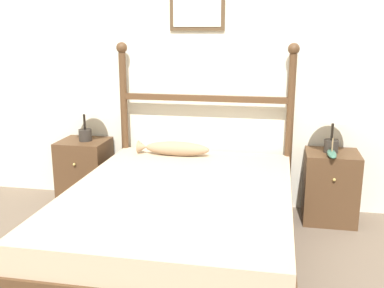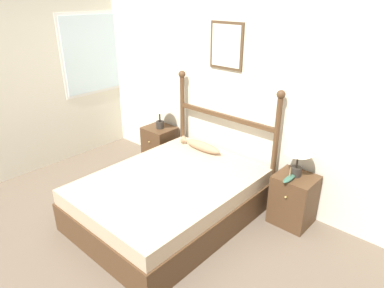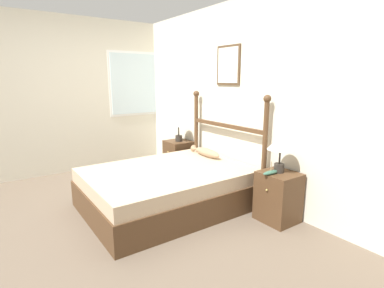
{
  "view_description": "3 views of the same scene",
  "coord_description": "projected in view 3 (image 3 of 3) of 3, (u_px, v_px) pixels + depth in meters",
  "views": [
    {
      "loc": [
        0.69,
        -2.0,
        1.47
      ],
      "look_at": [
        0.09,
        1.09,
        0.68
      ],
      "focal_mm": 42.0,
      "sensor_mm": 36.0,
      "label": 1
    },
    {
      "loc": [
        2.38,
        -1.51,
        2.29
      ],
      "look_at": [
        0.14,
        0.98,
        0.8
      ],
      "focal_mm": 32.0,
      "sensor_mm": 36.0,
      "label": 2
    },
    {
      "loc": [
        3.12,
        -1.08,
        1.56
      ],
      "look_at": [
        0.17,
        0.98,
        0.77
      ],
      "focal_mm": 28.0,
      "sensor_mm": 36.0,
      "label": 3
    }
  ],
  "objects": [
    {
      "name": "nightstand_left",
      "position": [
        178.0,
        157.0,
        4.96
      ],
      "size": [
        0.41,
        0.39,
        0.56
      ],
      "color": "#4C331E",
      "rests_on": "ground_plane"
    },
    {
      "name": "ground_plane",
      "position": [
        113.0,
        217.0,
        3.44
      ],
      "size": [
        16.0,
        16.0,
        0.0
      ],
      "primitive_type": "plane",
      "color": "brown"
    },
    {
      "name": "model_boat",
      "position": [
        271.0,
        172.0,
        3.2
      ],
      "size": [
        0.07,
        0.23,
        0.14
      ],
      "color": "#386651",
      "rests_on": "nightstand_right"
    },
    {
      "name": "nightstand_right",
      "position": [
        278.0,
        197.0,
        3.31
      ],
      "size": [
        0.41,
        0.39,
        0.56
      ],
      "color": "#4C331E",
      "rests_on": "ground_plane"
    },
    {
      "name": "fish_pillow",
      "position": [
        206.0,
        152.0,
        4.23
      ],
      "size": [
        0.6,
        0.12,
        0.12
      ],
      "color": "#997A5B",
      "rests_on": "bed"
    },
    {
      "name": "wall_back",
      "position": [
        229.0,
        99.0,
        4.13
      ],
      "size": [
        6.4,
        0.08,
        2.55
      ],
      "color": "beige",
      "rests_on": "ground_plane"
    },
    {
      "name": "table_lamp_left",
      "position": [
        179.0,
        123.0,
        4.82
      ],
      "size": [
        0.28,
        0.28,
        0.4
      ],
      "color": "#2D2823",
      "rests_on": "nightstand_left"
    },
    {
      "name": "bed",
      "position": [
        168.0,
        188.0,
        3.69
      ],
      "size": [
        1.45,
        1.93,
        0.48
      ],
      "color": "#4C331E",
      "rests_on": "ground_plane"
    },
    {
      "name": "wall_left",
      "position": [
        63.0,
        96.0,
        4.88
      ],
      "size": [
        0.08,
        6.4,
        2.55
      ],
      "color": "beige",
      "rests_on": "ground_plane"
    },
    {
      "name": "headboard",
      "position": [
        226.0,
        136.0,
        4.1
      ],
      "size": [
        1.48,
        0.09,
        1.38
      ],
      "color": "#4C331E",
      "rests_on": "ground_plane"
    },
    {
      "name": "table_lamp_right",
      "position": [
        280.0,
        145.0,
        3.21
      ],
      "size": [
        0.28,
        0.28,
        0.4
      ],
      "color": "#2D2823",
      "rests_on": "nightstand_right"
    }
  ]
}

